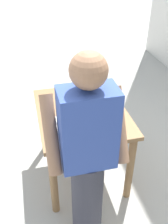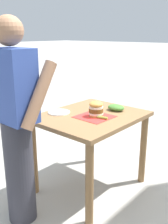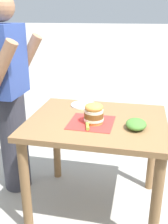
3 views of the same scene
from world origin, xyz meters
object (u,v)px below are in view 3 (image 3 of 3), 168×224
object	(u,v)px
patio_table	(97,136)
diner_across_table	(10,96)
sandwich	(94,113)
side_plate_with_forks	(84,105)
pickle_spear	(87,126)
side_salad	(136,124)

from	to	relation	value
patio_table	diner_across_table	size ratio (longest dim) A/B	0.60
patio_table	sandwich	xyz separation A→B (m)	(-0.08, 0.01, 0.22)
patio_table	diner_across_table	distance (m)	0.81
sandwich	side_plate_with_forks	distance (m)	0.39
patio_table	pickle_spear	distance (m)	0.24
pickle_spear	side_plate_with_forks	xyz separation A→B (m)	(0.45, 0.12, -0.01)
side_salad	sandwich	bearing A→B (deg)	84.68
pickle_spear	side_salad	bearing A→B (deg)	-77.84
side_plate_with_forks	side_salad	size ratio (longest dim) A/B	1.22
patio_table	pickle_spear	size ratio (longest dim) A/B	10.18
sandwich	side_salad	bearing A→B (deg)	-95.32
patio_table	side_salad	size ratio (longest dim) A/B	5.63
pickle_spear	diner_across_table	xyz separation A→B (m)	(0.31, 0.72, 0.07)
sandwich	diner_across_table	xyz separation A→B (m)	(0.21, 0.75, 0.01)
side_salad	diner_across_table	world-z (taller)	diner_across_table
diner_across_table	side_plate_with_forks	bearing A→B (deg)	-76.57
patio_table	diner_across_table	world-z (taller)	diner_across_table
sandwich	pickle_spear	distance (m)	0.12
side_salad	side_plate_with_forks	bearing A→B (deg)	49.40
pickle_spear	side_plate_with_forks	distance (m)	0.47
side_plate_with_forks	diner_across_table	world-z (taller)	diner_across_table
patio_table	side_plate_with_forks	bearing A→B (deg)	30.03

